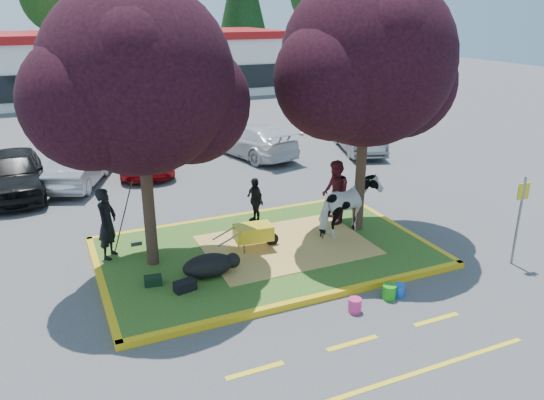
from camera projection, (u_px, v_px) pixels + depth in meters
name	position (u px, v px, depth m)	size (l,w,h in m)	color
ground	(265.00, 254.00, 13.67)	(90.00, 90.00, 0.00)	#424244
median_island	(265.00, 252.00, 13.65)	(8.00, 5.00, 0.15)	#2C4E18
curb_near	(313.00, 299.00, 11.43)	(8.30, 0.16, 0.15)	gold
curb_far	(232.00, 218.00, 15.86)	(8.30, 0.16, 0.15)	gold
curb_left	(102.00, 283.00, 12.10)	(0.16, 5.30, 0.15)	gold
curb_right	(396.00, 227.00, 15.20)	(0.16, 5.30, 0.15)	gold
straw_bedding	(287.00, 245.00, 13.85)	(4.20, 3.00, 0.01)	tan
tree_purple_left	(140.00, 88.00, 11.45)	(5.06, 4.20, 6.51)	black
tree_purple_right	(368.00, 68.00, 13.37)	(5.30, 4.40, 6.82)	black
fire_lane_stripe_a	(255.00, 371.00, 9.31)	(1.10, 0.12, 0.01)	yellow
fire_lane_stripe_b	(352.00, 343.00, 10.07)	(1.10, 0.12, 0.01)	yellow
fire_lane_stripe_c	(436.00, 319.00, 10.83)	(1.10, 0.12, 0.01)	yellow
fire_lane_long	(390.00, 381.00, 9.04)	(6.00, 0.10, 0.01)	yellow
retail_building	(136.00, 63.00, 37.69)	(20.40, 8.40, 4.40)	silver
cow	(349.00, 207.00, 14.28)	(0.86, 1.89, 1.59)	white
calf	(208.00, 266.00, 12.19)	(1.20, 0.68, 0.52)	black
handler	(107.00, 223.00, 12.92)	(0.65, 0.43, 1.79)	black
visitor_a	(335.00, 192.00, 14.99)	(0.89, 0.70, 1.84)	#4F161E
visitor_b	(255.00, 200.00, 15.16)	(0.78, 0.32, 1.32)	black
wheelbarrow	(254.00, 233.00, 13.51)	(1.72, 0.65, 0.65)	black
gear_bag_dark	(185.00, 286.00, 11.59)	(0.47, 0.26, 0.24)	black
gear_bag_green	(153.00, 281.00, 11.85)	(0.39, 0.24, 0.21)	black
sign_post	(520.00, 212.00, 12.73)	(0.32, 0.07, 2.26)	slate
bucket_green	(389.00, 292.00, 11.56)	(0.30, 0.30, 0.32)	#1C9216
bucket_pink	(355.00, 305.00, 11.06)	(0.28, 0.28, 0.30)	#D52F6F
bucket_blue	(399.00, 290.00, 11.68)	(0.26, 0.26, 0.28)	blue
car_black	(14.00, 173.00, 17.76)	(1.81, 4.50, 1.53)	black
car_silver	(79.00, 168.00, 18.78)	(1.33, 3.81, 1.25)	#95979C
car_red	(145.00, 156.00, 20.44)	(1.97, 4.27, 1.19)	#A40D12
car_white	(252.00, 140.00, 22.46)	(1.93, 4.76, 1.38)	silver
car_grey	(359.00, 136.00, 23.22)	(1.47, 4.22, 1.39)	#595C61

